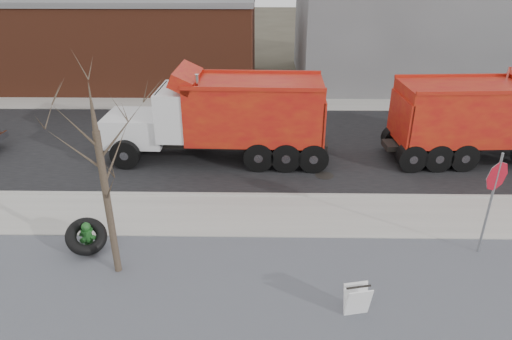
{
  "coord_description": "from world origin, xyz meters",
  "views": [
    {
      "loc": [
        0.65,
        -12.36,
        7.76
      ],
      "look_at": [
        0.43,
        0.78,
        1.4
      ],
      "focal_mm": 32.0,
      "sensor_mm": 36.0,
      "label": 1
    }
  ],
  "objects_px": {
    "dump_truck_red_a": "(491,117)",
    "dump_truck_red_b": "(225,115)",
    "fire_hydrant": "(88,237)",
    "sandwich_board": "(357,300)",
    "stop_sign": "(494,188)",
    "truck_tire": "(86,236)"
  },
  "relations": [
    {
      "from": "sandwich_board",
      "to": "dump_truck_red_a",
      "type": "distance_m",
      "value": 11.37
    },
    {
      "from": "dump_truck_red_a",
      "to": "dump_truck_red_b",
      "type": "bearing_deg",
      "value": 177.45
    },
    {
      "from": "truck_tire",
      "to": "dump_truck_red_a",
      "type": "height_order",
      "value": "dump_truck_red_a"
    },
    {
      "from": "stop_sign",
      "to": "sandwich_board",
      "type": "bearing_deg",
      "value": -153.87
    },
    {
      "from": "fire_hydrant",
      "to": "dump_truck_red_b",
      "type": "height_order",
      "value": "dump_truck_red_b"
    },
    {
      "from": "truck_tire",
      "to": "dump_truck_red_b",
      "type": "distance_m",
      "value": 7.46
    },
    {
      "from": "stop_sign",
      "to": "dump_truck_red_b",
      "type": "relative_size",
      "value": 0.35
    },
    {
      "from": "fire_hydrant",
      "to": "sandwich_board",
      "type": "height_order",
      "value": "fire_hydrant"
    },
    {
      "from": "fire_hydrant",
      "to": "sandwich_board",
      "type": "distance_m",
      "value": 7.58
    },
    {
      "from": "dump_truck_red_a",
      "to": "dump_truck_red_b",
      "type": "distance_m",
      "value": 10.51
    },
    {
      "from": "fire_hydrant",
      "to": "dump_truck_red_a",
      "type": "height_order",
      "value": "dump_truck_red_a"
    },
    {
      "from": "sandwich_board",
      "to": "dump_truck_red_a",
      "type": "relative_size",
      "value": 0.09
    },
    {
      "from": "dump_truck_red_a",
      "to": "stop_sign",
      "type": "bearing_deg",
      "value": -117.21
    },
    {
      "from": "fire_hydrant",
      "to": "dump_truck_red_b",
      "type": "bearing_deg",
      "value": 81.05
    },
    {
      "from": "fire_hydrant",
      "to": "truck_tire",
      "type": "relative_size",
      "value": 0.58
    },
    {
      "from": "truck_tire",
      "to": "stop_sign",
      "type": "xyz_separation_m",
      "value": [
        11.09,
        0.12,
        1.58
      ]
    },
    {
      "from": "fire_hydrant",
      "to": "stop_sign",
      "type": "distance_m",
      "value": 11.22
    },
    {
      "from": "truck_tire",
      "to": "sandwich_board",
      "type": "height_order",
      "value": "truck_tire"
    },
    {
      "from": "truck_tire",
      "to": "dump_truck_red_a",
      "type": "distance_m",
      "value": 15.5
    },
    {
      "from": "stop_sign",
      "to": "dump_truck_red_a",
      "type": "height_order",
      "value": "dump_truck_red_a"
    },
    {
      "from": "fire_hydrant",
      "to": "stop_sign",
      "type": "height_order",
      "value": "stop_sign"
    },
    {
      "from": "dump_truck_red_a",
      "to": "dump_truck_red_b",
      "type": "height_order",
      "value": "dump_truck_red_b"
    }
  ]
}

